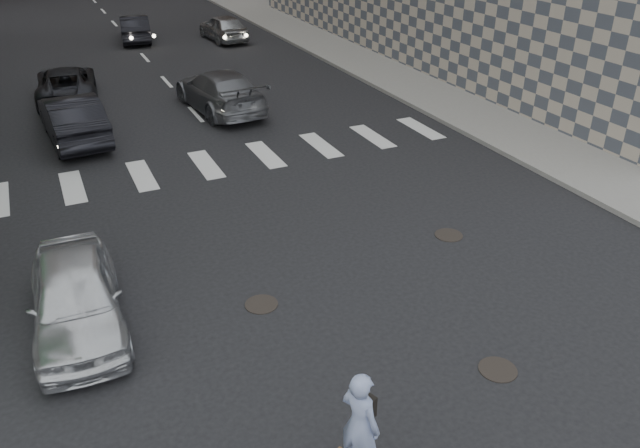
% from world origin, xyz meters
% --- Properties ---
extents(ground, '(160.00, 160.00, 0.00)m').
position_xyz_m(ground, '(0.00, 0.00, 0.00)').
color(ground, black).
rests_on(ground, ground).
extents(sidewalk_right, '(13.00, 80.00, 0.15)m').
position_xyz_m(sidewalk_right, '(14.50, 20.00, 0.07)').
color(sidewalk_right, gray).
rests_on(sidewalk_right, ground).
extents(manhole_a, '(0.70, 0.70, 0.02)m').
position_xyz_m(manhole_a, '(1.20, -2.50, 0.01)').
color(manhole_a, black).
rests_on(manhole_a, ground).
extents(manhole_b, '(0.70, 0.70, 0.02)m').
position_xyz_m(manhole_b, '(-2.00, 1.20, 0.01)').
color(manhole_b, black).
rests_on(manhole_b, ground).
extents(manhole_c, '(0.70, 0.70, 0.02)m').
position_xyz_m(manhole_c, '(3.30, 2.00, 0.01)').
color(manhole_c, black).
rests_on(manhole_c, ground).
extents(skateboarder, '(0.64, 0.99, 1.93)m').
position_xyz_m(skateboarder, '(-2.16, -3.43, 1.01)').
color(skateboarder, brown).
rests_on(skateboarder, ground).
extents(silver_sedan, '(1.86, 4.26, 1.43)m').
position_xyz_m(silver_sedan, '(-5.50, 2.00, 0.71)').
color(silver_sedan, silver).
rests_on(silver_sedan, ground).
extents(traffic_car_a, '(2.04, 4.95, 1.60)m').
position_xyz_m(traffic_car_a, '(-4.46, 13.00, 0.80)').
color(traffic_car_a, black).
rests_on(traffic_car_a, ground).
extents(traffic_car_b, '(2.66, 5.53, 1.55)m').
position_xyz_m(traffic_car_b, '(1.05, 14.09, 0.78)').
color(traffic_car_b, slate).
rests_on(traffic_car_b, ground).
extents(traffic_car_c, '(2.68, 5.07, 1.36)m').
position_xyz_m(traffic_car_c, '(-4.23, 18.00, 0.68)').
color(traffic_car_c, black).
rests_on(traffic_car_c, ground).
extents(traffic_car_d, '(2.03, 4.41, 1.46)m').
position_xyz_m(traffic_car_d, '(4.91, 26.18, 0.73)').
color(traffic_car_d, '#A4A6AB').
rests_on(traffic_car_d, ground).
extents(traffic_car_e, '(2.09, 4.53, 1.44)m').
position_xyz_m(traffic_car_e, '(0.34, 28.12, 0.72)').
color(traffic_car_e, black).
rests_on(traffic_car_e, ground).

